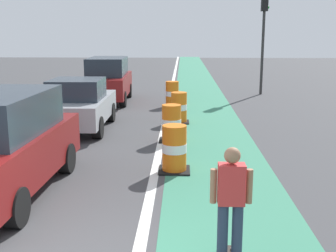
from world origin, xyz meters
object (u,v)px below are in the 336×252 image
object	(u,v)px
parked_suv_third	(108,80)
traffic_barrel_front	(174,149)
traffic_barrel_back	(179,108)
parked_suv_nearest	(1,144)
traffic_barrel_far	(172,94)
skateboarder_on_lane	(231,203)
traffic_light_corner	(264,25)
traffic_barrel_mid	(171,123)
parked_sedan_second	(79,105)

from	to	relation	value
parked_suv_third	traffic_barrel_front	xyz separation A→B (m)	(3.27, -10.15, -0.50)
traffic_barrel_front	traffic_barrel_back	bearing A→B (deg)	89.45
parked_suv_nearest	traffic_barrel_far	bearing A→B (deg)	73.78
parked_suv_third	traffic_barrel_far	xyz separation A→B (m)	(3.00, -1.15, -0.50)
skateboarder_on_lane	parked_suv_nearest	bearing A→B (deg)	148.87
skateboarder_on_lane	traffic_barrel_back	xyz separation A→B (m)	(-0.79, 9.66, -0.38)
skateboarder_on_lane	traffic_light_corner	size ratio (longest dim) A/B	0.33
traffic_barrel_front	traffic_barrel_mid	size ratio (longest dim) A/B	1.00
parked_suv_third	traffic_light_corner	bearing A→B (deg)	20.24
parked_sedan_second	traffic_barrel_far	xyz separation A→B (m)	(2.95, 4.71, -0.30)
parked_suv_nearest	traffic_barrel_far	distance (m)	11.03
traffic_barrel_front	traffic_light_corner	distance (m)	13.93
traffic_barrel_mid	traffic_light_corner	world-z (taller)	traffic_light_corner
skateboarder_on_lane	parked_suv_nearest	world-z (taller)	parked_suv_nearest
parked_suv_third	traffic_barrel_far	world-z (taller)	parked_suv_third
traffic_barrel_mid	traffic_barrel_back	distance (m)	2.70
parked_suv_third	traffic_barrel_mid	world-z (taller)	parked_suv_third
parked_suv_third	traffic_barrel_front	distance (m)	10.67
parked_sedan_second	traffic_barrel_far	size ratio (longest dim) A/B	3.78
parked_sedan_second	traffic_barrel_mid	xyz separation A→B (m)	(3.08, -1.44, -0.30)
traffic_barrel_back	traffic_light_corner	bearing A→B (deg)	60.32
traffic_barrel_front	traffic_barrel_mid	bearing A→B (deg)	92.82
skateboarder_on_lane	traffic_barrel_mid	bearing A→B (deg)	98.05
traffic_barrel_back	traffic_barrel_far	world-z (taller)	same
parked_suv_nearest	parked_sedan_second	xyz separation A→B (m)	(0.13, 5.87, -0.20)
parked_sedan_second	traffic_barrel_mid	size ratio (longest dim) A/B	3.78
parked_suv_nearest	traffic_barrel_front	xyz separation A→B (m)	(3.35, 1.58, -0.50)
traffic_barrel_far	traffic_light_corner	xyz separation A→B (m)	(4.53, 3.92, 2.97)
parked_suv_third	traffic_barrel_back	distance (m)	5.70
parked_sedan_second	traffic_barrel_back	bearing A→B (deg)	20.97
skateboarder_on_lane	traffic_barrel_front	size ratio (longest dim) A/B	1.55
traffic_barrel_back	traffic_barrel_far	distance (m)	3.47
traffic_light_corner	skateboarder_on_lane	bearing A→B (deg)	-101.34
skateboarder_on_lane	traffic_light_corner	world-z (taller)	traffic_light_corner
skateboarder_on_lane	traffic_barrel_front	bearing A→B (deg)	101.60
parked_sedan_second	skateboarder_on_lane	bearing A→B (deg)	-64.16
traffic_barrel_far	traffic_light_corner	bearing A→B (deg)	40.89
skateboarder_on_lane	traffic_barrel_mid	distance (m)	7.05
parked_suv_nearest	parked_suv_third	distance (m)	11.73
skateboarder_on_lane	traffic_barrel_far	distance (m)	13.17
parked_suv_nearest	traffic_barrel_far	xyz separation A→B (m)	(3.08, 10.58, -0.50)
traffic_light_corner	traffic_barrel_far	bearing A→B (deg)	-139.11
parked_suv_nearest	traffic_barrel_back	size ratio (longest dim) A/B	4.27
parked_sedan_second	traffic_barrel_far	bearing A→B (deg)	57.93
traffic_barrel_far	traffic_barrel_front	bearing A→B (deg)	-88.28
parked_suv_nearest	traffic_light_corner	bearing A→B (deg)	62.32
parked_suv_third	traffic_barrel_back	size ratio (longest dim) A/B	4.28
traffic_barrel_mid	parked_suv_nearest	bearing A→B (deg)	-125.90
parked_sedan_second	traffic_light_corner	distance (m)	11.74
parked_suv_third	traffic_barrel_back	xyz separation A→B (m)	(3.32, -4.60, -0.50)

